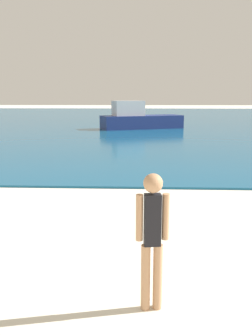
% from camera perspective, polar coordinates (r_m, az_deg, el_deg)
% --- Properties ---
extents(water, '(160.00, 60.00, 0.06)m').
position_cam_1_polar(water, '(38.85, 1.80, 8.28)').
color(water, '#14567F').
rests_on(water, ground).
extents(person_standing, '(0.36, 0.21, 1.59)m').
position_cam_1_polar(person_standing, '(3.87, 4.36, -10.90)').
color(person_standing, tan).
rests_on(person_standing, ground).
extents(boat_near, '(6.23, 3.92, 2.02)m').
position_cam_1_polar(boat_near, '(25.63, 2.13, 8.11)').
color(boat_near, navy).
rests_on(boat_near, water).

